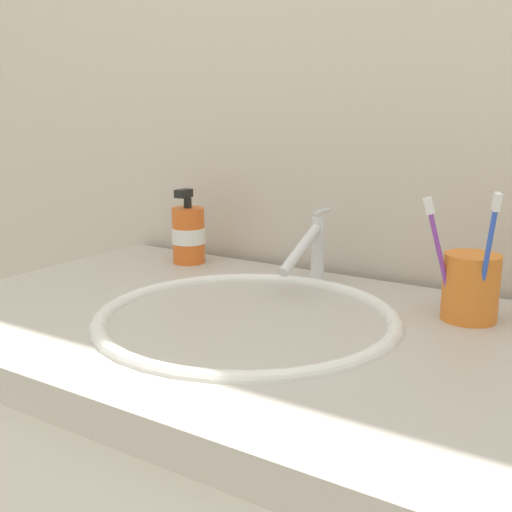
{
  "coord_description": "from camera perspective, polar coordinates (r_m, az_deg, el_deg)",
  "views": [
    {
      "loc": [
        0.44,
        -0.71,
        1.15
      ],
      "look_at": [
        -0.03,
        0.03,
        0.94
      ],
      "focal_mm": 42.59,
      "sensor_mm": 36.0,
      "label": 1
    }
  ],
  "objects": [
    {
      "name": "faucet",
      "position": [
        1.06,
        5.27,
        0.72
      ],
      "size": [
        0.02,
        0.17,
        0.13
      ],
      "color": "silver",
      "rests_on": "sink_basin"
    },
    {
      "name": "toothbrush_blue",
      "position": [
        0.88,
        20.95,
        0.38
      ],
      "size": [
        0.03,
        0.05,
        0.19
      ],
      "color": "blue",
      "rests_on": "toothbrush_cup"
    },
    {
      "name": "tiled_wall_back",
      "position": [
        1.15,
        10.06,
        15.64
      ],
      "size": [
        2.26,
        0.04,
        2.4
      ],
      "primitive_type": "cube",
      "color": "beige",
      "rests_on": "ground"
    },
    {
      "name": "sink_basin",
      "position": [
        0.91,
        -1.01,
        -8.7
      ],
      "size": [
        0.45,
        0.45,
        0.13
      ],
      "color": "white",
      "rests_on": "vanity_counter"
    },
    {
      "name": "toothbrush_cup",
      "position": [
        0.94,
        19.5,
        -2.78
      ],
      "size": [
        0.08,
        0.08,
        0.1
      ],
      "primitive_type": "cylinder",
      "color": "orange",
      "rests_on": "vanity_counter"
    },
    {
      "name": "toothbrush_purple",
      "position": [
        0.9,
        16.79,
        0.51
      ],
      "size": [
        0.06,
        0.03,
        0.18
      ],
      "color": "purple",
      "rests_on": "toothbrush_cup"
    },
    {
      "name": "soap_dispenser",
      "position": [
        1.23,
        -6.37,
        2.04
      ],
      "size": [
        0.07,
        0.07,
        0.15
      ],
      "color": "orange",
      "rests_on": "vanity_counter"
    }
  ]
}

